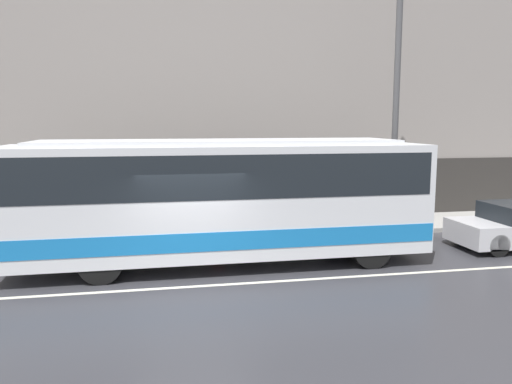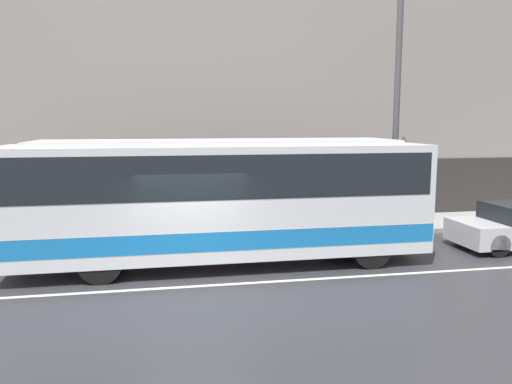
# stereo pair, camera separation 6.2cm
# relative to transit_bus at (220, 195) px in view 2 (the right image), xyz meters

# --- Properties ---
(ground_plane) EXTENTS (60.00, 60.00, 0.00)m
(ground_plane) POSITION_rel_transit_bus_xyz_m (-0.82, -1.74, -1.82)
(ground_plane) COLOR #333338
(sidewalk) EXTENTS (60.00, 2.77, 0.15)m
(sidewalk) POSITION_rel_transit_bus_xyz_m (-0.82, 3.64, -1.74)
(sidewalk) COLOR #A09E99
(sidewalk) RESTS_ON ground_plane
(building_facade) EXTENTS (60.00, 0.35, 9.10)m
(building_facade) POSITION_rel_transit_bus_xyz_m (-0.82, 5.16, 2.57)
(building_facade) COLOR gray
(building_facade) RESTS_ON ground_plane
(lane_stripe) EXTENTS (54.00, 0.14, 0.01)m
(lane_stripe) POSITION_rel_transit_bus_xyz_m (-0.82, -1.74, -1.81)
(lane_stripe) COLOR beige
(lane_stripe) RESTS_ON ground_plane
(transit_bus) EXTENTS (10.61, 2.59, 3.22)m
(transit_bus) POSITION_rel_transit_bus_xyz_m (0.00, 0.00, 0.00)
(transit_bus) COLOR silver
(transit_bus) RESTS_ON ground_plane
(utility_pole_near) EXTENTS (0.21, 0.21, 7.95)m
(utility_pole_near) POSITION_rel_transit_bus_xyz_m (6.20, 2.87, 2.30)
(utility_pole_near) COLOR #4C4C4F
(utility_pole_near) RESTS_ON sidewalk
(pedestrian_waiting) EXTENTS (0.36, 0.36, 1.74)m
(pedestrian_waiting) POSITION_rel_transit_bus_xyz_m (0.32, 3.30, -0.85)
(pedestrian_waiting) COLOR maroon
(pedestrian_waiting) RESTS_ON sidewalk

